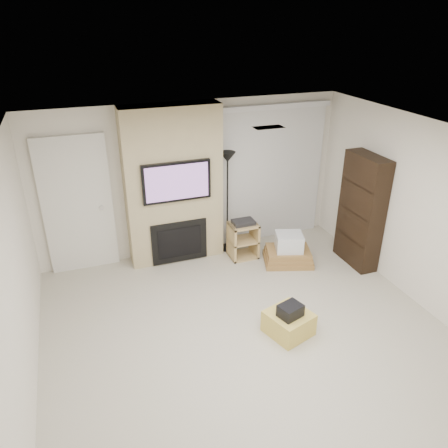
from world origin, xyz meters
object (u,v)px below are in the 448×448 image
object	(u,v)px
floor_lamp	(227,174)
av_stand	(243,238)
ottoman	(289,323)
box_stack	(288,252)
bookshelf	(361,211)

from	to	relation	value
floor_lamp	av_stand	size ratio (longest dim) A/B	2.61
ottoman	box_stack	size ratio (longest dim) A/B	0.55
box_stack	bookshelf	xyz separation A→B (m)	(1.04, -0.35, 0.71)
av_stand	floor_lamp	bearing A→B (deg)	114.58
ottoman	bookshelf	size ratio (longest dim) A/B	0.28
ottoman	av_stand	xyz separation A→B (m)	(0.19, 2.00, 0.20)
floor_lamp	box_stack	bearing A→B (deg)	-44.60
ottoman	bookshelf	bearing A→B (deg)	33.52
box_stack	bookshelf	world-z (taller)	bookshelf
floor_lamp	box_stack	size ratio (longest dim) A/B	1.91
ottoman	box_stack	distance (m)	1.77
box_stack	bookshelf	distance (m)	1.30
bookshelf	ottoman	bearing A→B (deg)	-146.48
box_stack	bookshelf	bearing A→B (deg)	-18.62
ottoman	box_stack	xyz separation A→B (m)	(0.81, 1.57, 0.04)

